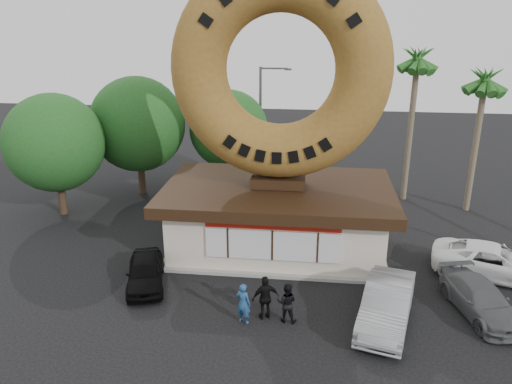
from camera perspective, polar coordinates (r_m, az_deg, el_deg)
The scene contains 16 objects.
ground at distance 20.49m, azimuth 1.09°, elevation -13.61°, with size 90.00×90.00×0.00m, color black.
donut_shop at distance 24.96m, azimuth 2.50°, elevation -2.64°, with size 11.20×7.20×3.80m.
giant_donut at distance 23.22m, azimuth 2.77°, elevation 13.71°, with size 10.07×10.07×2.57m, color olive.
tree_west at distance 32.72m, azimuth -13.39°, elevation 7.54°, with size 6.00×6.00×7.65m.
tree_mid at distance 33.33m, azimuth -3.14°, elevation 7.17°, with size 5.20×5.20×6.63m.
tree_far at distance 30.67m, azimuth -22.04°, elevation 5.23°, with size 5.60×5.60×7.14m.
palm_near at distance 31.71m, azimuth 17.94°, elevation 13.67°, with size 2.60×2.60×9.75m.
palm_far at distance 31.21m, azimuth 24.67°, elevation 11.04°, with size 2.60×2.60×8.75m.
street_lamp at distance 33.91m, azimuth 0.75°, elevation 8.21°, with size 2.11×0.20×8.00m.
person_left at distance 19.50m, azimuth -1.45°, elevation -12.60°, with size 0.61×0.40×1.67m, color navy.
person_center at distance 19.61m, azimuth 3.54°, elevation -12.50°, with size 0.79×0.62×1.63m, color black.
person_right at distance 19.69m, azimuth 1.09°, elevation -11.99°, with size 1.07×0.44×1.82m, color black.
car_black at distance 22.51m, azimuth -12.54°, elevation -8.90°, with size 1.55×3.84×1.31m, color black.
car_silver at distance 20.13m, azimuth 14.71°, elevation -12.30°, with size 1.70×4.87×1.61m, color gray.
car_grey at distance 21.99m, azimuth 24.31°, elevation -11.13°, with size 1.76×4.33×1.26m, color #56585B.
car_white at distance 25.09m, azimuth 25.47°, elevation -7.15°, with size 2.43×5.26×1.46m, color white.
Camera 1 is at (1.66, -17.03, 11.27)m, focal length 35.00 mm.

